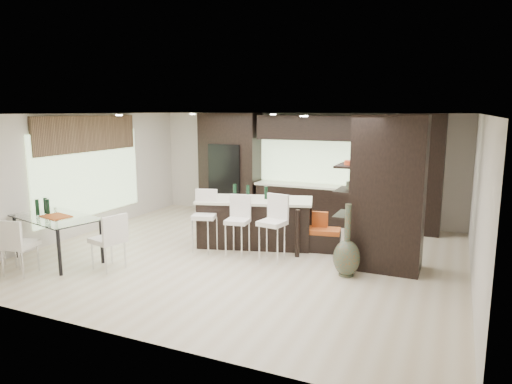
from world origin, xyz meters
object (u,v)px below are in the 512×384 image
at_px(bench, 311,239).
at_px(floor_vase, 347,240).
at_px(dining_table, 58,239).
at_px(chair_end, 108,244).
at_px(stool_mid, 238,232).
at_px(chair_near, 20,248).
at_px(stool_right, 272,235).
at_px(stool_left, 205,227).
at_px(kitchen_island, 255,222).
at_px(chair_far, 0,247).

xyz_separation_m(bench, floor_vase, (0.99, -1.16, 0.40)).
relative_size(dining_table, chair_end, 1.86).
bearing_deg(floor_vase, stool_mid, 174.52).
distance_m(dining_table, chair_near, 0.82).
height_order(stool_right, bench, stool_right).
relative_size(stool_left, chair_near, 1.08).
distance_m(stool_right, chair_end, 2.92).
relative_size(stool_left, dining_table, 0.57).
bearing_deg(kitchen_island, floor_vase, -41.70).
relative_size(kitchen_island, bench, 2.00).
height_order(stool_left, chair_far, stool_left).
xyz_separation_m(chair_near, chair_far, (-0.54, 0.03, -0.06)).
xyz_separation_m(dining_table, chair_near, (0.00, -0.81, 0.04)).
distance_m(kitchen_island, bench, 1.20).
bearing_deg(stool_mid, kitchen_island, 82.18).
distance_m(bench, chair_near, 5.31).
relative_size(kitchen_island, chair_end, 2.52).
height_order(chair_near, chair_far, chair_near).
distance_m(kitchen_island, chair_near, 4.36).
bearing_deg(chair_near, stool_left, 34.99).
bearing_deg(bench, stool_left, -163.26).
bearing_deg(stool_mid, chair_near, -148.60).
bearing_deg(stool_right, bench, 74.72).
bearing_deg(stool_mid, stool_left, 172.95).
bearing_deg(chair_end, chair_far, 127.59).
bearing_deg(bench, floor_vase, -59.74).
xyz_separation_m(chair_near, chair_end, (1.20, 0.81, 0.01)).
distance_m(dining_table, chair_far, 0.95).
height_order(stool_left, chair_end, stool_left).
bearing_deg(bench, chair_far, -154.71).
height_order(chair_far, chair_end, chair_end).
xyz_separation_m(stool_left, bench, (1.89, 0.96, -0.27)).
xyz_separation_m(bench, chair_end, (-2.91, -2.54, 0.24)).
bearing_deg(stool_right, chair_near, -137.07).
height_order(stool_mid, chair_far, stool_mid).
distance_m(bench, chair_far, 5.71).
bearing_deg(stool_left, stool_mid, -16.54).
bearing_deg(stool_right, chair_far, -140.91).
bearing_deg(stool_right, dining_table, -146.92).
relative_size(floor_vase, chair_end, 1.34).
xyz_separation_m(floor_vase, dining_table, (-5.10, -1.38, -0.20)).
distance_m(stool_right, dining_table, 3.98).
xyz_separation_m(kitchen_island, dining_table, (-2.94, -2.40, -0.07)).
relative_size(bench, chair_far, 1.48).
bearing_deg(floor_vase, stool_right, 172.30).
bearing_deg(kitchen_island, stool_mid, -106.40).
bearing_deg(chair_far, chair_near, 2.05).
bearing_deg(bench, kitchen_island, 176.51).
bearing_deg(kitchen_island, stool_right, -65.34).
height_order(floor_vase, chair_end, floor_vase).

